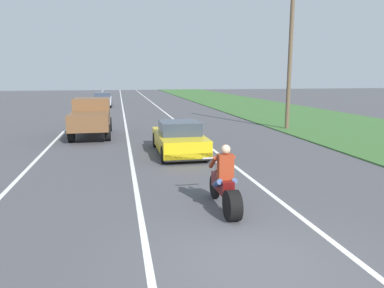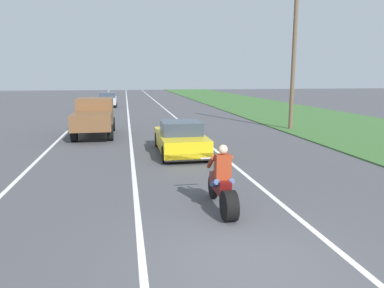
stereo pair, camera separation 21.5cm
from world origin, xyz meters
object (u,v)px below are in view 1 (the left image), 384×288
at_px(pickup_truck_left_lane_brown, 91,116).
at_px(distant_car_far_ahead, 103,99).
at_px(motorcycle_with_rider, 225,187).
at_px(sports_car_yellow, 179,139).

height_order(pickup_truck_left_lane_brown, distant_car_far_ahead, pickup_truck_left_lane_brown).
relative_size(motorcycle_with_rider, sports_car_yellow, 0.51).
bearing_deg(sports_car_yellow, distant_car_far_ahead, 99.31).
bearing_deg(motorcycle_with_rider, sports_car_yellow, 90.01).
bearing_deg(pickup_truck_left_lane_brown, motorcycle_with_rider, -72.13).
bearing_deg(distant_car_far_ahead, pickup_truck_left_lane_brown, -89.58).
relative_size(pickup_truck_left_lane_brown, distant_car_far_ahead, 1.20).
height_order(sports_car_yellow, pickup_truck_left_lane_brown, pickup_truck_left_lane_brown).
relative_size(sports_car_yellow, distant_car_far_ahead, 1.08).
distance_m(motorcycle_with_rider, pickup_truck_left_lane_brown, 12.60).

